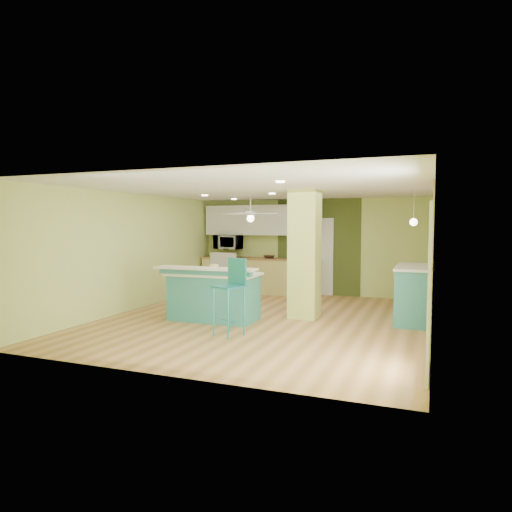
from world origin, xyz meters
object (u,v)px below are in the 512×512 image
Objects in this scene: bar_stool at (232,284)px; canister at (214,269)px; fruit_bowl at (269,257)px; side_counter at (415,293)px; peninsula at (214,295)px.

canister is (-0.76, 0.84, 0.14)m from bar_stool.
side_counter is at bearing -30.55° from fruit_bowl.
peninsula reaches higher than fruit_bowl.
side_counter reaches higher than fruit_bowl.
canister reaches higher than side_counter.
side_counter is at bearing 62.22° from bar_stool.
bar_stool is at bearing -78.11° from fruit_bowl.
bar_stool is 1.14m from canister.
fruit_bowl is 1.81× the size of canister.
peninsula is 0.53m from canister.
peninsula is 3.54m from fruit_bowl.
bar_stool is at bearing -47.92° from canister.
side_counter is (2.79, 2.25, -0.32)m from bar_stool.
canister is at bearing 155.45° from bar_stool.
peninsula is 6.33× the size of fruit_bowl.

